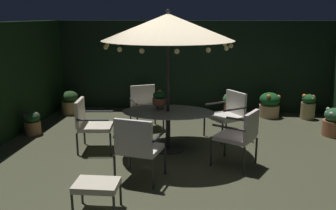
{
  "coord_description": "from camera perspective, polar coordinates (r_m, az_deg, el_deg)",
  "views": [
    {
      "loc": [
        0.47,
        -6.11,
        2.45
      ],
      "look_at": [
        -0.27,
        0.3,
        0.85
      ],
      "focal_mm": 38.86,
      "sensor_mm": 36.0,
      "label": 1
    }
  ],
  "objects": [
    {
      "name": "patio_chair_east",
      "position": [
        7.52,
        9.55,
        -1.05
      ],
      "size": [
        0.86,
        0.87,
        0.94
      ],
      "color": "#2E2B2D",
      "rests_on": "ground_plane"
    },
    {
      "name": "ottoman_footrest",
      "position": [
        4.79,
        -11.14,
        -12.38
      ],
      "size": [
        0.56,
        0.42,
        0.4
      ],
      "color": "#2A322F",
      "rests_on": "ground_plane"
    },
    {
      "name": "potted_plant_left_near",
      "position": [
        9.22,
        9.9,
        0.27
      ],
      "size": [
        0.43,
        0.43,
        0.56
      ],
      "color": "#AD6846",
      "rests_on": "ground_plane"
    },
    {
      "name": "potted_plant_left_far",
      "position": [
        8.32,
        24.64,
        -2.46
      ],
      "size": [
        0.46,
        0.46,
        0.59
      ],
      "color": "#AF6646",
      "rests_on": "ground_plane"
    },
    {
      "name": "potted_plant_right_near",
      "position": [
        9.29,
        -4.22,
        0.99
      ],
      "size": [
        0.54,
        0.55,
        0.71
      ],
      "color": "#A7603E",
      "rests_on": "ground_plane"
    },
    {
      "name": "patio_chair_north",
      "position": [
        5.44,
        -4.8,
        -6.2
      ],
      "size": [
        0.75,
        0.69,
        1.01
      ],
      "color": "#2E2E34",
      "rests_on": "ground_plane"
    },
    {
      "name": "potted_plant_back_left",
      "position": [
        9.42,
        21.12,
        -0.16
      ],
      "size": [
        0.33,
        0.33,
        0.61
      ],
      "color": "tan",
      "rests_on": "ground_plane"
    },
    {
      "name": "potted_plant_back_right",
      "position": [
        9.3,
        15.63,
        0.07
      ],
      "size": [
        0.5,
        0.49,
        0.61
      ],
      "color": "tan",
      "rests_on": "ground_plane"
    },
    {
      "name": "patio_chair_northeast",
      "position": [
        6.08,
        11.28,
        -4.41
      ],
      "size": [
        0.79,
        0.77,
        0.96
      ],
      "color": "#312B2C",
      "rests_on": "ground_plane"
    },
    {
      "name": "centerpiece_planter",
      "position": [
        6.75,
        -1.31,
        1.07
      ],
      "size": [
        0.27,
        0.27,
        0.37
      ],
      "color": "#A46243",
      "rests_on": "patio_dining_table"
    },
    {
      "name": "patio_chair_south",
      "position": [
        6.87,
        -12.1,
        -2.53
      ],
      "size": [
        0.7,
        0.7,
        0.96
      ],
      "color": "#2B2E30",
      "rests_on": "ground_plane"
    },
    {
      "name": "potted_plant_right_far",
      "position": [
        8.15,
        -20.51,
        -2.59
      ],
      "size": [
        0.34,
        0.34,
        0.5
      ],
      "color": "#A06D46",
      "rests_on": "ground_plane"
    },
    {
      "name": "hedge_backdrop_rear",
      "position": [
        9.62,
        3.76,
        6.16
      ],
      "size": [
        7.59,
        0.3,
        2.32
      ],
      "primitive_type": "cube",
      "color": "black",
      "rests_on": "ground_plane"
    },
    {
      "name": "potted_plant_back_center",
      "position": [
        9.57,
        -15.11,
        0.36
      ],
      "size": [
        0.44,
        0.44,
        0.59
      ],
      "color": "tan",
      "rests_on": "ground_plane"
    },
    {
      "name": "patio_chair_southeast",
      "position": [
        8.04,
        -3.61,
        0.11
      ],
      "size": [
        0.81,
        0.8,
        0.94
      ],
      "color": "#322E2B",
      "rests_on": "ground_plane"
    },
    {
      "name": "patio_umbrella",
      "position": [
        6.46,
        -0.0,
        12.11
      ],
      "size": [
        2.34,
        2.34,
        2.56
      ],
      "color": "#2C282C",
      "rests_on": "ground_plane"
    },
    {
      "name": "patio_dining_table",
      "position": [
        6.72,
        -0.0,
        -2.22
      ],
      "size": [
        1.7,
        1.11,
        0.74
      ],
      "color": "#312D2F",
      "rests_on": "ground_plane"
    },
    {
      "name": "ground_plane",
      "position": [
        6.6,
        2.04,
        -7.99
      ],
      "size": [
        7.59,
        7.13,
        0.02
      ],
      "primitive_type": "cube",
      "color": "#474832"
    }
  ]
}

